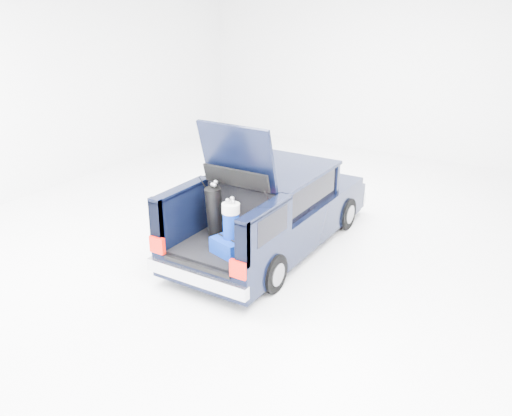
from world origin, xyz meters
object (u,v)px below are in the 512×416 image
Objects in this scene: car at (274,210)px; black_golf_bag at (215,213)px; red_suitcase at (257,234)px; blue_golf_bag at (231,228)px; blue_duffel at (228,247)px.

car reaches higher than black_golf_bag.
car is 4.86× the size of black_golf_bag.
red_suitcase is 0.61× the size of blue_golf_bag.
car is 5.16× the size of blue_golf_bag.
red_suitcase is at bearing 69.03° from blue_duffel.
blue_duffel is (-0.01, -0.07, -0.28)m from blue_golf_bag.
black_golf_bag is at bearing 168.87° from blue_golf_bag.
car is 1.45m from black_golf_bag.
car is 1.72m from blue_golf_bag.
black_golf_bag is 1.63× the size of blue_duffel.
red_suitcase is at bearing 66.95° from blue_golf_bag.
blue_duffel is at bearing -127.57° from red_suitcase.
car is 1.47m from red_suitcase.
red_suitcase is (0.50, -1.37, 0.19)m from car.
red_suitcase is at bearing -69.99° from car.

